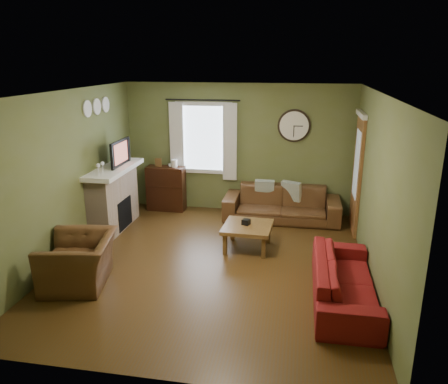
% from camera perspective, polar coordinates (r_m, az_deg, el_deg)
% --- Properties ---
extents(floor, '(4.60, 5.20, 0.00)m').
position_cam_1_polar(floor, '(6.86, -1.42, -9.35)').
color(floor, '#412B11').
rests_on(floor, ground).
extents(ceiling, '(4.60, 5.20, 0.00)m').
position_cam_1_polar(ceiling, '(6.16, -1.61, 12.86)').
color(ceiling, white).
rests_on(ceiling, ground).
extents(wall_left, '(0.00, 5.20, 2.60)m').
position_cam_1_polar(wall_left, '(7.20, -19.76, 1.96)').
color(wall_left, '#5B6637').
rests_on(wall_left, ground).
extents(wall_right, '(0.00, 5.20, 2.60)m').
position_cam_1_polar(wall_right, '(6.36, 19.25, 0.10)').
color(wall_right, '#5B6637').
rests_on(wall_right, ground).
extents(wall_back, '(4.60, 0.00, 2.60)m').
position_cam_1_polar(wall_back, '(8.88, 1.85, 5.67)').
color(wall_back, '#5B6637').
rests_on(wall_back, ground).
extents(wall_front, '(4.60, 0.00, 2.60)m').
position_cam_1_polar(wall_front, '(4.04, -8.98, -8.84)').
color(wall_front, '#5B6637').
rests_on(wall_front, ground).
extents(fireplace, '(0.40, 1.40, 1.10)m').
position_cam_1_polar(fireplace, '(8.29, -14.20, -1.03)').
color(fireplace, tan).
rests_on(fireplace, floor).
extents(firebox, '(0.04, 0.60, 0.55)m').
position_cam_1_polar(firebox, '(8.30, -12.88, -2.75)').
color(firebox, black).
rests_on(firebox, fireplace).
extents(mantel, '(0.58, 1.60, 0.08)m').
position_cam_1_polar(mantel, '(8.12, -14.31, 2.91)').
color(mantel, white).
rests_on(mantel, fireplace).
extents(tv, '(0.08, 0.60, 0.35)m').
position_cam_1_polar(tv, '(8.20, -13.87, 4.61)').
color(tv, black).
rests_on(tv, mantel).
extents(tv_screen, '(0.02, 0.62, 0.36)m').
position_cam_1_polar(tv_screen, '(8.16, -13.38, 4.99)').
color(tv_screen, '#994C3F').
rests_on(tv_screen, mantel).
extents(medallion_left, '(0.28, 0.28, 0.03)m').
position_cam_1_polar(medallion_left, '(7.72, -17.43, 10.33)').
color(medallion_left, white).
rests_on(medallion_left, wall_left).
extents(medallion_mid, '(0.28, 0.28, 0.03)m').
position_cam_1_polar(medallion_mid, '(8.03, -16.29, 10.66)').
color(medallion_mid, white).
rests_on(medallion_mid, wall_left).
extents(medallion_right, '(0.28, 0.28, 0.03)m').
position_cam_1_polar(medallion_right, '(8.34, -15.23, 10.96)').
color(medallion_right, white).
rests_on(medallion_right, wall_left).
extents(window_pane, '(1.00, 0.02, 1.30)m').
position_cam_1_polar(window_pane, '(8.95, -2.62, 7.05)').
color(window_pane, silver).
rests_on(window_pane, wall_back).
extents(curtain_rod, '(0.03, 0.03, 1.50)m').
position_cam_1_polar(curtain_rod, '(8.75, -2.84, 11.91)').
color(curtain_rod, black).
rests_on(curtain_rod, wall_back).
extents(curtain_left, '(0.28, 0.04, 1.55)m').
position_cam_1_polar(curtain_left, '(9.00, -6.20, 6.70)').
color(curtain_left, silver).
rests_on(curtain_left, wall_back).
extents(curtain_right, '(0.28, 0.04, 1.55)m').
position_cam_1_polar(curtain_right, '(8.76, 0.77, 6.52)').
color(curtain_right, silver).
rests_on(curtain_right, wall_back).
extents(wall_clock, '(0.64, 0.06, 0.64)m').
position_cam_1_polar(wall_clock, '(8.66, 9.14, 8.53)').
color(wall_clock, white).
rests_on(wall_clock, wall_back).
extents(door, '(0.05, 0.90, 2.10)m').
position_cam_1_polar(door, '(8.19, 16.99, 2.15)').
color(door, brown).
rests_on(door, floor).
extents(bookshelf, '(0.78, 0.33, 0.92)m').
position_cam_1_polar(bookshelf, '(9.16, -7.56, 0.47)').
color(bookshelf, black).
rests_on(bookshelf, floor).
extents(book, '(0.25, 0.28, 0.02)m').
position_cam_1_polar(book, '(9.11, -7.26, 3.65)').
color(book, brown).
rests_on(book, bookshelf).
extents(sofa_brown, '(2.24, 0.87, 0.65)m').
position_cam_1_polar(sofa_brown, '(8.61, 7.53, -1.55)').
color(sofa_brown, '#4C2F1A').
rests_on(sofa_brown, floor).
extents(pillow_left, '(0.38, 0.12, 0.38)m').
position_cam_1_polar(pillow_left, '(8.74, 5.33, 0.35)').
color(pillow_left, '#92A095').
rests_on(pillow_left, sofa_brown).
extents(pillow_right, '(0.40, 0.26, 0.39)m').
position_cam_1_polar(pillow_right, '(8.69, 8.79, 0.12)').
color(pillow_right, '#92A095').
rests_on(pillow_right, sofa_brown).
extents(sofa_red, '(0.77, 1.98, 0.58)m').
position_cam_1_polar(sofa_red, '(5.99, 15.45, -11.07)').
color(sofa_red, maroon).
rests_on(sofa_red, floor).
extents(armchair, '(1.11, 1.22, 0.68)m').
position_cam_1_polar(armchair, '(6.49, -18.40, -8.54)').
color(armchair, '#4C2F1A').
rests_on(armchair, floor).
extents(coffee_table, '(0.82, 0.82, 0.42)m').
position_cam_1_polar(coffee_table, '(7.30, 3.08, -5.87)').
color(coffee_table, brown).
rests_on(coffee_table, floor).
extents(tissue_box, '(0.15, 0.15, 0.09)m').
position_cam_1_polar(tissue_box, '(7.26, 2.90, -4.39)').
color(tissue_box, black).
rests_on(tissue_box, coffee_table).
extents(wine_glass_a, '(0.07, 0.07, 0.20)m').
position_cam_1_polar(wine_glass_a, '(7.56, -16.08, 2.84)').
color(wine_glass_a, white).
rests_on(wine_glass_a, mantel).
extents(wine_glass_b, '(0.07, 0.07, 0.20)m').
position_cam_1_polar(wine_glass_b, '(7.70, -15.56, 3.12)').
color(wine_glass_b, white).
rests_on(wine_glass_b, mantel).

